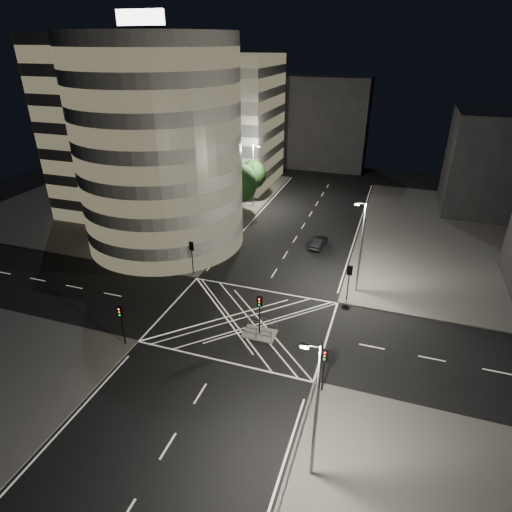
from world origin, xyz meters
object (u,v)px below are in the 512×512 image
(traffic_signal_fl, at_px, (192,252))
(street_lamp_left_far, at_px, (253,174))
(traffic_signal_nl, at_px, (121,318))
(traffic_signal_nr, at_px, (324,362))
(sedan, at_px, (318,242))
(central_island, at_px, (259,334))
(traffic_signal_island, at_px, (260,308))
(street_lamp_right_near, at_px, (315,410))
(traffic_signal_fr, at_px, (349,276))
(street_lamp_right_far, at_px, (361,245))
(street_lamp_left_near, at_px, (205,213))

(traffic_signal_fl, xyz_separation_m, street_lamp_left_far, (-0.64, 23.20, 2.63))
(traffic_signal_nl, bearing_deg, street_lamp_left_far, 90.99)
(traffic_signal_nr, relative_size, sedan, 0.97)
(sedan, bearing_deg, central_island, 92.48)
(street_lamp_left_far, bearing_deg, traffic_signal_island, -70.05)
(traffic_signal_nl, height_order, street_lamp_right_near, street_lamp_right_near)
(traffic_signal_fr, distance_m, street_lamp_right_far, 3.48)
(traffic_signal_nr, height_order, street_lamp_right_far, street_lamp_right_far)
(sedan, bearing_deg, traffic_signal_fl, 50.59)
(traffic_signal_fl, relative_size, street_lamp_left_far, 0.40)
(traffic_signal_fr, bearing_deg, central_island, -129.33)
(traffic_signal_nr, bearing_deg, street_lamp_right_near, -84.96)
(traffic_signal_fl, xyz_separation_m, traffic_signal_island, (10.80, -8.30, 0.00))
(traffic_signal_nl, distance_m, street_lamp_left_near, 18.99)
(traffic_signal_island, height_order, street_lamp_right_near, street_lamp_right_near)
(street_lamp_left_near, height_order, sedan, street_lamp_left_near)
(central_island, height_order, sedan, sedan)
(traffic_signal_fl, distance_m, traffic_signal_nr, 22.24)
(traffic_signal_fl, height_order, traffic_signal_fr, same)
(central_island, distance_m, traffic_signal_nr, 9.08)
(traffic_signal_island, relative_size, street_lamp_left_near, 0.40)
(traffic_signal_nl, relative_size, sedan, 0.97)
(street_lamp_left_far, height_order, sedan, street_lamp_left_far)
(traffic_signal_fl, relative_size, street_lamp_right_near, 0.40)
(street_lamp_right_near, bearing_deg, traffic_signal_nr, 95.04)
(street_lamp_left_near, bearing_deg, street_lamp_right_far, -9.03)
(street_lamp_right_near, bearing_deg, traffic_signal_nl, 158.45)
(traffic_signal_island, bearing_deg, street_lamp_right_near, -59.25)
(traffic_signal_nr, bearing_deg, traffic_signal_island, 142.07)
(traffic_signal_fr, bearing_deg, traffic_signal_fl, 180.00)
(traffic_signal_fr, xyz_separation_m, street_lamp_left_far, (-18.24, 23.20, 2.63))
(street_lamp_right_far, bearing_deg, traffic_signal_nl, -139.09)
(traffic_signal_nr, relative_size, street_lamp_left_near, 0.40)
(traffic_signal_island, relative_size, sedan, 0.97)
(street_lamp_left_near, bearing_deg, traffic_signal_nr, -45.87)
(traffic_signal_nl, relative_size, traffic_signal_nr, 1.00)
(traffic_signal_nl, bearing_deg, street_lamp_right_near, -21.55)
(street_lamp_right_near, bearing_deg, sedan, 100.37)
(central_island, height_order, traffic_signal_nr, traffic_signal_nr)
(traffic_signal_fr, relative_size, street_lamp_left_far, 0.40)
(street_lamp_right_far, bearing_deg, traffic_signal_nr, -92.30)
(sedan, bearing_deg, traffic_signal_nr, 108.50)
(traffic_signal_nl, bearing_deg, sedan, 64.24)
(central_island, height_order, traffic_signal_fl, traffic_signal_fl)
(central_island, height_order, traffic_signal_fr, traffic_signal_fr)
(traffic_signal_nr, bearing_deg, traffic_signal_fl, 142.31)
(traffic_signal_nl, relative_size, traffic_signal_fr, 1.00)
(street_lamp_left_far, bearing_deg, traffic_signal_nr, -63.64)
(street_lamp_left_far, bearing_deg, street_lamp_right_near, -66.79)
(street_lamp_right_far, distance_m, sedan, 12.32)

